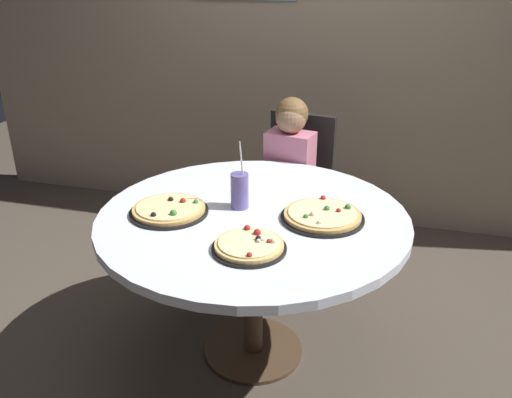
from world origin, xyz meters
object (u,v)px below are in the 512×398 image
Objects in this scene: pizza_veggie at (322,216)px; soda_cup at (240,191)px; diner_child at (284,204)px; dining_table at (253,231)px; chair_wooden at (295,185)px; pizza_pepperoni at (169,210)px; pizza_cheese at (249,246)px.

pizza_veggie is 0.38m from soda_cup.
diner_child reaches higher than soda_cup.
diner_child reaches higher than pizza_veggie.
diner_child is 3.02× the size of pizza_veggie.
pizza_veggie is at bearing 5.61° from dining_table.
chair_wooden is 1.07m from pizza_pepperoni.
diner_child is at bearing 66.70° from pizza_pepperoni.
diner_child reaches higher than pizza_cheese.
soda_cup is (-0.08, 0.05, 0.16)m from dining_table.
chair_wooden reaches higher than dining_table.
pizza_cheese is at bearing -67.63° from soda_cup.
diner_child is 1.05m from pizza_cheese.
dining_table is 1.43× the size of chair_wooden.
soda_cup is at bearing 176.68° from pizza_veggie.
pizza_cheese is 0.39m from soda_cup.
dining_table is 0.73m from diner_child.
diner_child is (-0.01, 0.71, -0.18)m from dining_table.
chair_wooden is (0.02, 0.89, -0.14)m from dining_table.
chair_wooden is 2.65× the size of pizza_veggie.
soda_cup is (-0.06, -0.66, 0.35)m from diner_child.
soda_cup reaches higher than pizza_veggie.
chair_wooden is 3.29× the size of pizza_cheese.
chair_wooden reaches higher than pizza_veggie.
pizza_veggie is (0.31, -0.68, 0.28)m from diner_child.
soda_cup is (-0.15, 0.36, 0.06)m from pizza_cheese.
chair_wooden is 0.93m from pizza_veggie.
pizza_cheese is at bearing -124.31° from pizza_veggie.
diner_child is at bearing 94.80° from pizza_cheese.
chair_wooden is 0.19m from diner_child.
soda_cup is at bearing 145.79° from dining_table.
diner_child is at bearing -99.57° from chair_wooden.
pizza_cheese is (0.07, -0.31, 0.10)m from dining_table.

